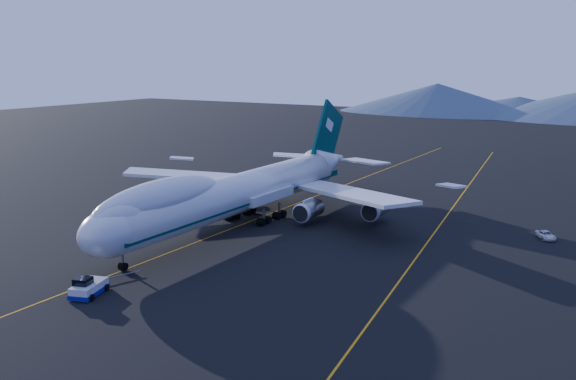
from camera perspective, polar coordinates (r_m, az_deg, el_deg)
The scene contains 6 objects.
ground at distance 107.82m, azimuth -4.45°, elevation -3.21°, with size 500.00×500.00×0.00m, color black.
taxiway_line_main at distance 107.82m, azimuth -4.45°, elevation -3.21°, with size 0.25×220.00×0.01m, color orange.
taxiway_line_side at distance 103.49m, azimuth 12.62°, elevation -4.10°, with size 0.25×200.00×0.01m, color orange.
boeing_747 at distance 106.50m, azimuth -4.48°, elevation -0.18°, with size 59.62×72.43×19.37m.
pushback_tug at distance 80.62m, azimuth -17.28°, elevation -8.40°, with size 4.14×5.76×2.27m.
service_van at distance 107.71m, azimuth 21.95°, elevation -3.73°, with size 2.00×4.33×1.20m, color silver.
Camera 1 is at (60.23, -85.02, 27.71)m, focal length 40.00 mm.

